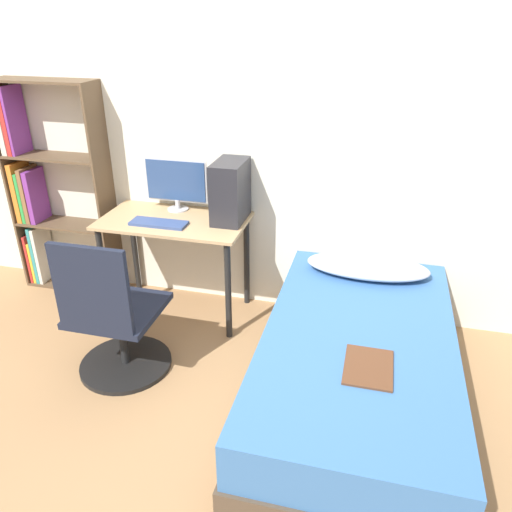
# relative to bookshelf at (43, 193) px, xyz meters

# --- Properties ---
(ground_plane) EXTENTS (14.00, 14.00, 0.00)m
(ground_plane) POSITION_rel_bookshelf_xyz_m (1.68, -1.40, -0.80)
(ground_plane) COLOR #9E754C
(wall_back) EXTENTS (8.00, 0.05, 2.50)m
(wall_back) POSITION_rel_bookshelf_xyz_m (1.68, 0.15, 0.45)
(wall_back) COLOR silver
(wall_back) RESTS_ON ground_plane
(desk) EXTENTS (1.04, 0.58, 0.76)m
(desk) POSITION_rel_bookshelf_xyz_m (1.17, -0.16, -0.17)
(desk) COLOR tan
(desk) RESTS_ON ground_plane
(bookshelf) EXTENTS (0.80, 0.26, 1.66)m
(bookshelf) POSITION_rel_bookshelf_xyz_m (0.00, 0.00, 0.00)
(bookshelf) COLOR brown
(bookshelf) RESTS_ON ground_plane
(office_chair) EXTENTS (0.59, 0.59, 0.97)m
(office_chair) POSITION_rel_bookshelf_xyz_m (1.08, -0.95, -0.44)
(office_chair) COLOR black
(office_chair) RESTS_ON ground_plane
(bed) EXTENTS (1.08, 1.96, 0.49)m
(bed) POSITION_rel_bookshelf_xyz_m (2.55, -0.85, -0.56)
(bed) COLOR #4C3D2D
(bed) RESTS_ON ground_plane
(pillow) EXTENTS (0.82, 0.36, 0.11)m
(pillow) POSITION_rel_bookshelf_xyz_m (2.55, -0.13, -0.26)
(pillow) COLOR #B2B7C6
(pillow) RESTS_ON bed
(magazine) EXTENTS (0.24, 0.32, 0.01)m
(magazine) POSITION_rel_bookshelf_xyz_m (2.61, -1.15, -0.31)
(magazine) COLOR #56331E
(magazine) RESTS_ON bed
(monitor) EXTENTS (0.47, 0.16, 0.38)m
(monitor) POSITION_rel_bookshelf_xyz_m (1.13, 0.03, 0.16)
(monitor) COLOR #B7B7BC
(monitor) RESTS_ON desk
(keyboard) EXTENTS (0.40, 0.14, 0.02)m
(keyboard) POSITION_rel_bookshelf_xyz_m (1.11, -0.28, -0.03)
(keyboard) COLOR #33477A
(keyboard) RESTS_ON desk
(pc_tower) EXTENTS (0.20, 0.35, 0.42)m
(pc_tower) POSITION_rel_bookshelf_xyz_m (1.57, -0.07, 0.17)
(pc_tower) COLOR #232328
(pc_tower) RESTS_ON desk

